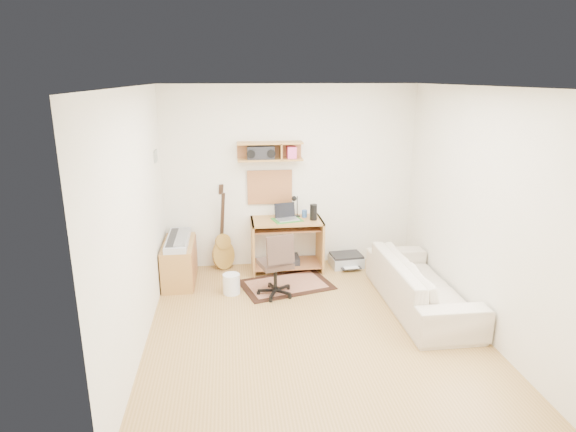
{
  "coord_description": "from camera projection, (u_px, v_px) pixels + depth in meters",
  "views": [
    {
      "loc": [
        -0.86,
        -4.79,
        2.7
      ],
      "look_at": [
        -0.15,
        1.05,
        1.0
      ],
      "focal_mm": 30.34,
      "sensor_mm": 36.0,
      "label": 1
    }
  ],
  "objects": [
    {
      "name": "desk_lamp",
      "position": [
        297.0,
        206.0,
        6.96
      ],
      "size": [
        0.1,
        0.1,
        0.31
      ],
      "primitive_type": null,
      "color": "black",
      "rests_on": "desk"
    },
    {
      "name": "pencil_cup",
      "position": [
        304.0,
        214.0,
        6.96
      ],
      "size": [
        0.07,
        0.07,
        0.11
      ],
      "primitive_type": "cylinder",
      "color": "#325A98",
      "rests_on": "desk"
    },
    {
      "name": "back_wall",
      "position": [
        290.0,
        177.0,
        6.97
      ],
      "size": [
        3.6,
        0.01,
        2.6
      ],
      "primitive_type": "cube",
      "color": "white",
      "rests_on": "ground"
    },
    {
      "name": "guitar",
      "position": [
        222.0,
        228.0,
        6.91
      ],
      "size": [
        0.39,
        0.33,
        1.24
      ],
      "primitive_type": null,
      "rotation": [
        0.0,
        0.0,
        0.43
      ],
      "color": "#B28736",
      "rests_on": "floor"
    },
    {
      "name": "floor",
      "position": [
        313.0,
        328.0,
        5.42
      ],
      "size": [
        3.6,
        4.0,
        0.01
      ],
      "primitive_type": "cube",
      "color": "#AE8548",
      "rests_on": "ground"
    },
    {
      "name": "printer",
      "position": [
        346.0,
        260.0,
        7.16
      ],
      "size": [
        0.49,
        0.39,
        0.17
      ],
      "primitive_type": "cube",
      "rotation": [
        0.0,
        0.0,
        0.09
      ],
      "color": "#A5A8AA",
      "rests_on": "floor"
    },
    {
      "name": "left_wall",
      "position": [
        136.0,
        222.0,
        4.85
      ],
      "size": [
        0.01,
        4.0,
        2.6
      ],
      "primitive_type": "cube",
      "color": "white",
      "rests_on": "ground"
    },
    {
      "name": "cabinet",
      "position": [
        179.0,
        262.0,
        6.58
      ],
      "size": [
        0.4,
        0.9,
        0.55
      ],
      "primitive_type": "cube",
      "color": "#B47F3F",
      "rests_on": "floor"
    },
    {
      "name": "wall_photo",
      "position": [
        156.0,
        156.0,
        6.17
      ],
      "size": [
        0.02,
        0.2,
        0.15
      ],
      "primitive_type": "cube",
      "color": "#4C8CBF",
      "rests_on": "left_wall"
    },
    {
      "name": "waste_basket",
      "position": [
        232.0,
        284.0,
        6.24
      ],
      "size": [
        0.26,
        0.26,
        0.26
      ],
      "primitive_type": "cylinder",
      "rotation": [
        0.0,
        0.0,
        -0.19
      ],
      "color": "white",
      "rests_on": "floor"
    },
    {
      "name": "cork_board",
      "position": [
        270.0,
        187.0,
        6.95
      ],
      "size": [
        0.64,
        0.03,
        0.49
      ],
      "primitive_type": "cube",
      "color": "tan",
      "rests_on": "back_wall"
    },
    {
      "name": "sofa",
      "position": [
        421.0,
        276.0,
        5.83
      ],
      "size": [
        0.59,
        2.0,
        0.78
      ],
      "primitive_type": "imported",
      "rotation": [
        0.0,
        0.0,
        1.57
      ],
      "color": "beige",
      "rests_on": "floor"
    },
    {
      "name": "desk",
      "position": [
        287.0,
        245.0,
        6.95
      ],
      "size": [
        1.0,
        0.55,
        0.75
      ],
      "primitive_type": null,
      "color": "#B47F3F",
      "rests_on": "floor"
    },
    {
      "name": "laptop",
      "position": [
        287.0,
        212.0,
        6.8
      ],
      "size": [
        0.36,
        0.36,
        0.23
      ],
      "primitive_type": null,
      "rotation": [
        0.0,
        0.0,
        0.24
      ],
      "color": "silver",
      "rests_on": "desk"
    },
    {
      "name": "task_chair",
      "position": [
        275.0,
        264.0,
        6.12
      ],
      "size": [
        0.53,
        0.53,
        0.85
      ],
      "primitive_type": null,
      "rotation": [
        0.0,
        0.0,
        0.26
      ],
      "color": "#392921",
      "rests_on": "floor"
    },
    {
      "name": "wall_shelf",
      "position": [
        270.0,
        151.0,
        6.7
      ],
      "size": [
        0.9,
        0.25,
        0.26
      ],
      "primitive_type": "cube",
      "color": "#B47F3F",
      "rests_on": "back_wall"
    },
    {
      "name": "boombox",
      "position": [
        261.0,
        153.0,
        6.69
      ],
      "size": [
        0.37,
        0.17,
        0.19
      ],
      "primitive_type": "cube",
      "color": "black",
      "rests_on": "wall_shelf"
    },
    {
      "name": "speaker",
      "position": [
        313.0,
        212.0,
        6.81
      ],
      "size": [
        0.1,
        0.1,
        0.22
      ],
      "primitive_type": "cylinder",
      "color": "black",
      "rests_on": "desk"
    },
    {
      "name": "ceiling",
      "position": [
        317.0,
        86.0,
        4.7
      ],
      "size": [
        3.6,
        4.0,
        0.01
      ],
      "primitive_type": "cube",
      "color": "white",
      "rests_on": "ground"
    },
    {
      "name": "right_wall",
      "position": [
        478.0,
        210.0,
        5.27
      ],
      "size": [
        0.01,
        4.0,
        2.6
      ],
      "primitive_type": "cube",
      "color": "white",
      "rests_on": "ground"
    },
    {
      "name": "rug",
      "position": [
        286.0,
        284.0,
        6.52
      ],
      "size": [
        1.32,
        1.06,
        0.02
      ],
      "primitive_type": "cube",
      "rotation": [
        0.0,
        0.0,
        0.27
      ],
      "color": "tan",
      "rests_on": "floor"
    },
    {
      "name": "music_keyboard",
      "position": [
        178.0,
        240.0,
        6.49
      ],
      "size": [
        0.28,
        0.9,
        0.08
      ],
      "primitive_type": "cube",
      "color": "#B2B5BA",
      "rests_on": "cabinet"
    }
  ]
}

